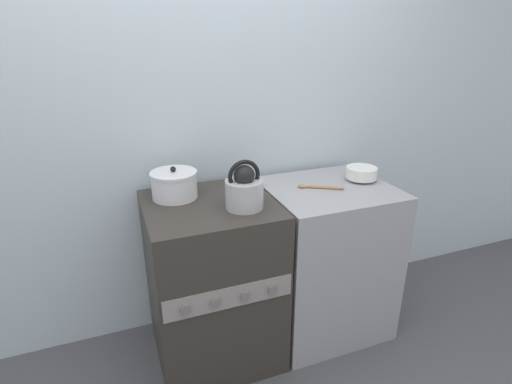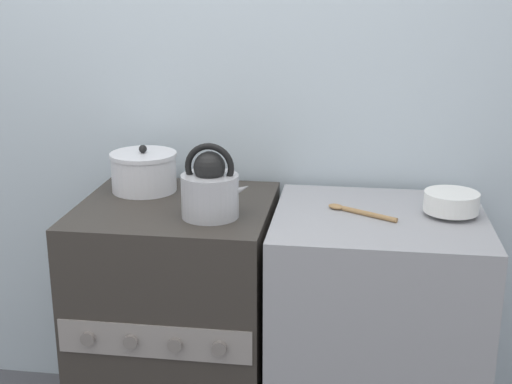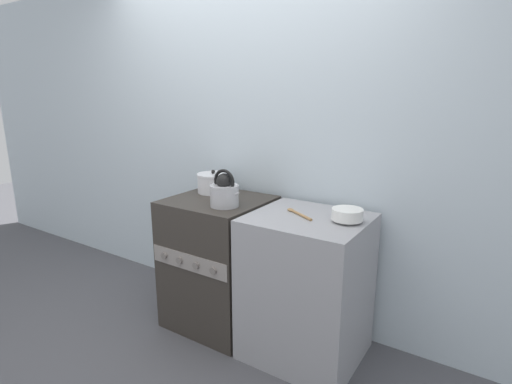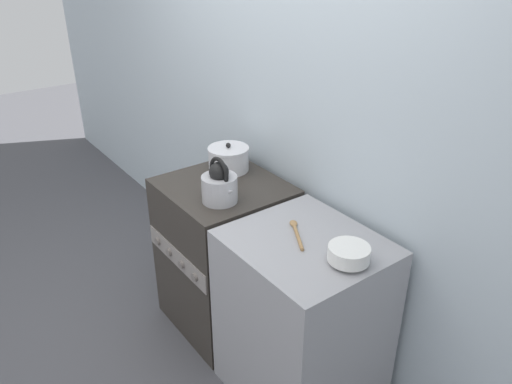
{
  "view_description": "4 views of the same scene",
  "coord_description": "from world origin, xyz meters",
  "px_view_note": "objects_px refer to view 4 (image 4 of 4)",
  "views": [
    {
      "loc": [
        -0.42,
        -1.44,
        1.67
      ],
      "look_at": [
        0.23,
        0.27,
        0.94
      ],
      "focal_mm": 28.0,
      "sensor_mm": 36.0,
      "label": 1
    },
    {
      "loc": [
        0.58,
        -1.88,
        1.63
      ],
      "look_at": [
        0.27,
        0.31,
        0.96
      ],
      "focal_mm": 50.0,
      "sensor_mm": 36.0,
      "label": 2
    },
    {
      "loc": [
        1.63,
        -1.72,
        1.6
      ],
      "look_at": [
        0.29,
        0.33,
        0.99
      ],
      "focal_mm": 28.0,
      "sensor_mm": 36.0,
      "label": 3
    },
    {
      "loc": [
        2.03,
        -0.97,
        2.09
      ],
      "look_at": [
        0.28,
        0.31,
        0.98
      ],
      "focal_mm": 35.0,
      "sensor_mm": 36.0,
      "label": 4
    }
  ],
  "objects_px": {
    "stove": "(225,255)",
    "cooking_pot": "(229,159)",
    "enamel_bowl": "(349,254)",
    "kettle": "(220,185)"
  },
  "relations": [
    {
      "from": "kettle",
      "to": "stove",
      "type": "bearing_deg",
      "value": 143.06
    },
    {
      "from": "kettle",
      "to": "cooking_pot",
      "type": "relative_size",
      "value": 1.02
    },
    {
      "from": "enamel_bowl",
      "to": "cooking_pot",
      "type": "bearing_deg",
      "value": 174.39
    },
    {
      "from": "kettle",
      "to": "enamel_bowl",
      "type": "height_order",
      "value": "kettle"
    },
    {
      "from": "stove",
      "to": "cooking_pot",
      "type": "distance_m",
      "value": 0.56
    },
    {
      "from": "stove",
      "to": "enamel_bowl",
      "type": "relative_size",
      "value": 5.21
    },
    {
      "from": "kettle",
      "to": "enamel_bowl",
      "type": "bearing_deg",
      "value": 10.67
    },
    {
      "from": "stove",
      "to": "kettle",
      "type": "xyz_separation_m",
      "value": [
        0.14,
        -0.11,
        0.54
      ]
    },
    {
      "from": "cooking_pot",
      "to": "enamel_bowl",
      "type": "distance_m",
      "value": 1.04
    },
    {
      "from": "stove",
      "to": "cooking_pot",
      "type": "height_order",
      "value": "cooking_pot"
    }
  ]
}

